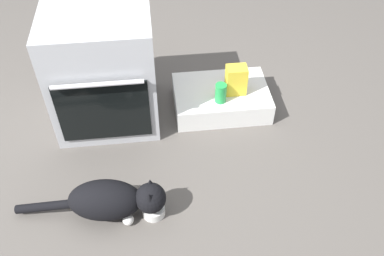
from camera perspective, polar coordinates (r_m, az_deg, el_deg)
ground at (r=2.32m, az=-9.57°, el=-6.35°), size 8.00×8.00×0.00m
oven at (r=2.44m, az=-11.92°, el=7.80°), size 0.57×0.57×0.70m
pantry_cabinet at (r=2.62m, az=3.94°, el=4.04°), size 0.57×0.40×0.14m
food_bowl at (r=2.13m, az=-5.21°, el=-10.97°), size 0.11×0.11×0.07m
cat at (r=2.08m, az=-10.67°, el=-9.52°), size 0.74×0.24×0.22m
soda_can at (r=2.46m, az=3.91°, el=4.74°), size 0.07×0.07×0.12m
snack_bag at (r=2.51m, az=5.98°, el=6.48°), size 0.12×0.09×0.18m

